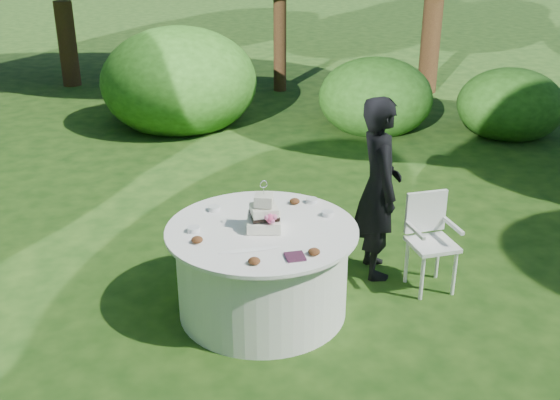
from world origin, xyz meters
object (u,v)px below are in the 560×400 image
object	(u,v)px
table	(262,269)
cake	(264,216)
napkins	(295,257)
chair	(429,233)
guest	(379,188)

from	to	relation	value
table	cake	world-z (taller)	cake
table	cake	xyz separation A→B (m)	(0.02, -0.02, 0.50)
napkins	cake	bearing A→B (deg)	102.84
table	cake	size ratio (longest dim) A/B	3.79
napkins	table	xyz separation A→B (m)	(-0.14, 0.55, -0.39)
table	chair	bearing A→B (deg)	3.18
cake	table	bearing A→B (deg)	131.47
guest	cake	distance (m)	1.22
napkins	chair	size ratio (longest dim) A/B	0.16
guest	cake	bearing A→B (deg)	118.61
napkins	cake	size ratio (longest dim) A/B	0.34
cake	chair	size ratio (longest dim) A/B	0.47
table	cake	bearing A→B (deg)	-48.53
napkins	table	bearing A→B (deg)	104.07
napkins	guest	xyz separation A→B (m)	(1.02, 0.98, 0.06)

